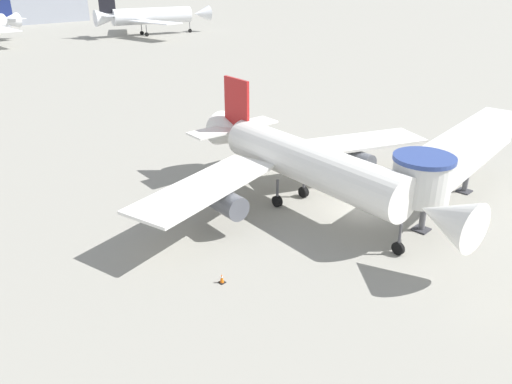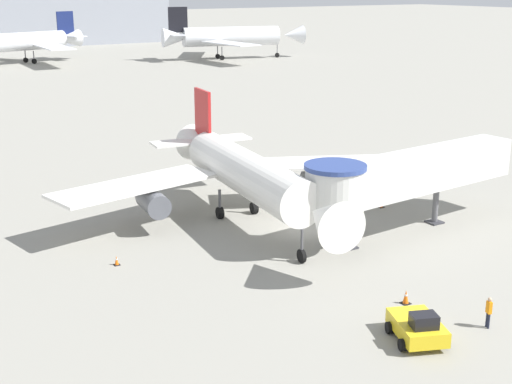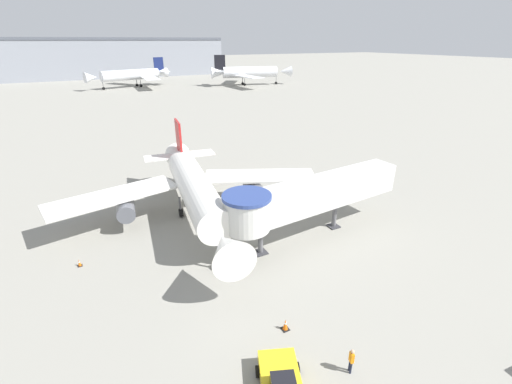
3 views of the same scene
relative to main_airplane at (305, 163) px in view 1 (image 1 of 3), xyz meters
name	(u,v)px [view 1 (image 1 of 3)]	position (x,y,z in m)	size (l,w,h in m)	color
ground_plane	(361,212)	(2.62, -3.67, -3.76)	(800.00, 800.00, 0.00)	gray
main_airplane	(305,163)	(0.00, 0.00, 0.00)	(28.65, 25.32, 8.84)	white
jet_bridge	(455,156)	(7.92, -8.10, 0.63)	(19.21, 4.73, 6.07)	silver
traffic_cone_starboard_wing	(406,175)	(11.11, -2.75, -3.39)	(0.47, 0.47, 0.77)	black
traffic_cone_port_wing	(222,278)	(-11.42, -3.18, -3.46)	(0.38, 0.38, 0.63)	black
background_jet_black_tail	(150,16)	(57.17, 103.56, 1.48)	(34.12, 35.59, 12.01)	silver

